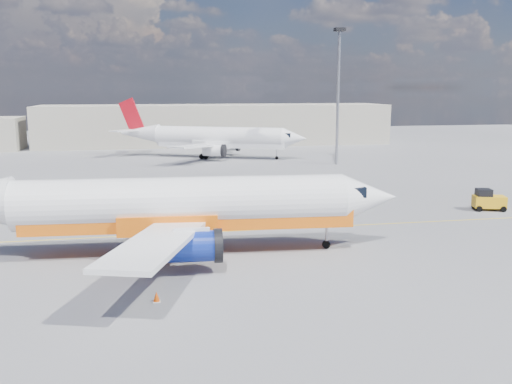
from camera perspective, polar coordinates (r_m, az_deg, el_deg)
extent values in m
plane|color=#5D5D62|center=(43.89, 1.51, -4.73)|extent=(240.00, 240.00, 0.00)
cube|color=yellow|center=(46.73, 0.72, -3.78)|extent=(70.00, 0.15, 0.01)
cube|color=#AFA796|center=(117.46, -4.05, 6.74)|extent=(70.00, 14.00, 8.00)
cylinder|color=white|center=(39.61, -7.35, -1.00)|extent=(22.68, 4.96, 3.48)
cone|color=white|center=(41.72, 11.23, -0.54)|extent=(4.31, 3.74, 3.48)
cube|color=black|center=(41.19, 9.37, 0.18)|extent=(1.89, 2.46, 0.72)
cube|color=orange|center=(39.86, -6.57, -2.64)|extent=(22.63, 4.35, 1.23)
cube|color=white|center=(46.85, -9.19, -0.43)|extent=(5.39, 12.66, 0.82)
cube|color=white|center=(32.90, -10.00, -5.08)|extent=(6.87, 12.68, 0.82)
cylinder|color=navy|center=(44.51, -6.63, -2.21)|extent=(3.80, 2.18, 1.94)
cylinder|color=navy|center=(35.58, -6.45, -5.43)|extent=(3.80, 2.18, 1.94)
cylinder|color=black|center=(44.55, -4.52, -2.16)|extent=(0.65, 2.18, 2.15)
cylinder|color=black|center=(35.63, -3.81, -5.36)|extent=(0.65, 2.18, 2.15)
cylinder|color=#9A9AA2|center=(41.38, 7.07, -3.91)|extent=(0.20, 0.20, 2.15)
cylinder|color=black|center=(41.64, 7.04, -5.24)|extent=(0.59, 0.28, 0.57)
cylinder|color=black|center=(42.80, -9.99, -4.65)|extent=(0.94, 0.45, 0.92)
cylinder|color=black|center=(38.08, -10.33, -6.55)|extent=(0.94, 0.45, 0.92)
cylinder|color=white|center=(94.28, -3.70, 5.54)|extent=(20.75, 11.79, 3.29)
cone|color=white|center=(91.38, 3.90, 5.38)|extent=(4.89, 4.60, 3.29)
cone|color=white|center=(99.28, -11.51, 5.79)|extent=(7.46, 5.65, 3.13)
cube|color=black|center=(91.57, 3.06, 5.73)|extent=(2.42, 2.71, 0.68)
cube|color=white|center=(94.24, -3.41, 4.86)|extent=(20.51, 11.27, 1.16)
cube|color=white|center=(101.23, -3.35, 5.38)|extent=(5.14, 11.98, 0.78)
cube|color=white|center=(88.40, -5.89, 4.61)|extent=(9.64, 11.03, 0.78)
cylinder|color=white|center=(98.46, -2.67, 4.71)|extent=(3.93, 3.11, 1.84)
cylinder|color=white|center=(90.17, -4.21, 4.17)|extent=(3.93, 3.11, 1.84)
cylinder|color=black|center=(98.05, -1.80, 4.69)|extent=(1.28, 2.05, 2.03)
cylinder|color=black|center=(89.71, -3.26, 4.15)|extent=(1.28, 2.05, 2.03)
cube|color=#B50D1A|center=(99.71, -12.34, 7.48)|extent=(4.26, 2.14, 6.04)
cube|color=white|center=(102.64, -11.54, 6.29)|extent=(2.66, 5.05, 0.17)
cube|color=white|center=(97.07, -13.08, 6.00)|extent=(4.84, 5.01, 0.17)
cylinder|color=#9A9AA2|center=(92.13, 2.09, 4.02)|extent=(0.23, 0.23, 2.03)
cylinder|color=black|center=(92.24, 2.09, 3.44)|extent=(0.59, 0.44, 0.54)
cylinder|color=black|center=(97.36, -4.37, 3.88)|extent=(0.95, 0.69, 0.87)
cylinder|color=black|center=(92.98, -5.24, 3.56)|extent=(0.95, 0.69, 0.87)
cylinder|color=black|center=(58.74, 21.00, -1.27)|extent=(0.59, 0.36, 0.55)
cylinder|color=black|center=(57.29, 21.42, -1.58)|extent=(0.59, 0.36, 0.55)
cylinder|color=black|center=(59.40, 23.04, -1.28)|extent=(0.59, 0.36, 0.55)
cylinder|color=black|center=(57.97, 23.51, -1.59)|extent=(0.59, 0.36, 0.55)
cube|color=gold|center=(58.24, 22.28, -0.90)|extent=(3.18, 2.27, 1.10)
cube|color=black|center=(57.91, 21.82, -0.03)|extent=(1.63, 1.63, 0.66)
cube|color=white|center=(31.94, -9.91, -10.74)|extent=(0.42, 0.42, 0.04)
cone|color=#F65209|center=(31.84, -9.92, -10.24)|extent=(0.36, 0.36, 0.55)
cylinder|color=#9A9AA2|center=(86.39, 8.19, 9.15)|extent=(0.43, 0.43, 19.44)
cube|color=black|center=(86.77, 8.37, 15.78)|extent=(1.46, 1.46, 0.49)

